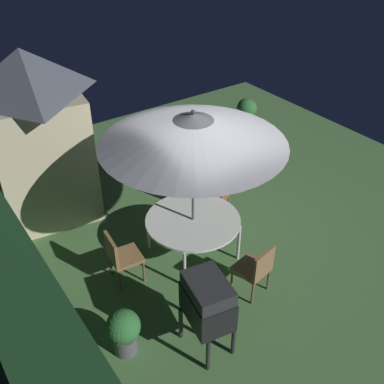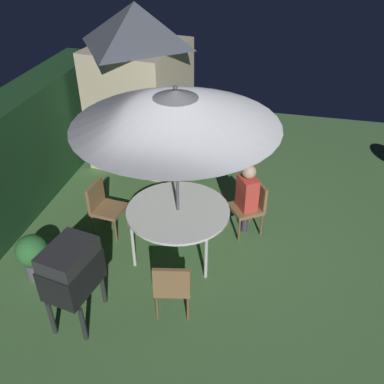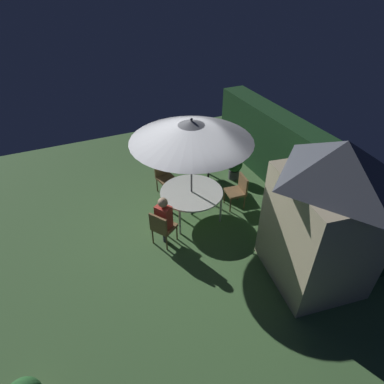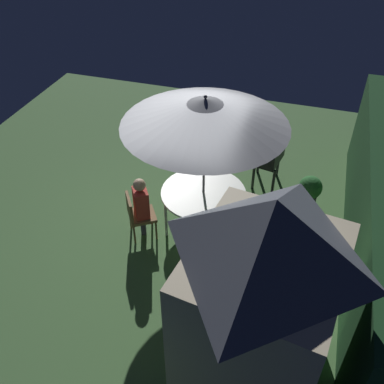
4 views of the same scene
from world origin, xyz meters
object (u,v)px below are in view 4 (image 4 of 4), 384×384
Objects in this scene: patio_umbrella at (205,112)px; person_in_red at (141,201)px; garden_shed at (261,301)px; potted_plant_by_grill at (310,191)px; patio_table at (203,194)px; chair_near_shed at (137,213)px; chair_far_side at (271,219)px; chair_toward_hedge at (209,161)px; bbq_grill at (269,148)px.

patio_umbrella is 2.20× the size of person_in_red.
garden_shed is 4.36× the size of potted_plant_by_grill.
patio_umbrella is 1.96m from person_in_red.
chair_near_shed reaches higher than patio_table.
chair_far_side reaches higher than potted_plant_by_grill.
patio_table is 1.73× the size of chair_near_shed.
potted_plant_by_grill is at bearing 120.97° from person_in_red.
patio_umbrella is 2.24m from chair_far_side.
chair_far_side is at bearing 83.85° from patio_table.
chair_far_side is 1.27× the size of potted_plant_by_grill.
person_in_red is (1.69, -2.82, 0.38)m from potted_plant_by_grill.
potted_plant_by_grill is (-1.05, 1.86, -0.29)m from patio_table.
chair_far_side is at bearing -175.79° from garden_shed.
garden_shed is at bearing -5.98° from potted_plant_by_grill.
chair_toward_hedge is at bearing -168.87° from patio_table.
bbq_grill is 2.94m from person_in_red.
bbq_grill is at bearing 106.35° from chair_toward_hedge.
chair_far_side is (0.14, 1.27, -1.84)m from patio_umbrella.
bbq_grill is at bearing 150.37° from patio_umbrella.
garden_shed is 4.45m from bbq_grill.
garden_shed is 3.44× the size of chair_toward_hedge.
garden_shed reaches higher than person_in_red.
garden_shed reaches higher than patio_umbrella.
potted_plant_by_grill is at bearing 119.51° from patio_table.
person_in_red reaches higher than patio_table.
potted_plant_by_grill is 3.31m from person_in_red.
potted_plant_by_grill is (0.56, 0.94, -0.45)m from bbq_grill.
potted_plant_by_grill is (-1.05, 1.86, -1.96)m from patio_umbrella.
patio_table is 1.29m from chair_far_side.
person_in_red is (2.26, -1.88, -0.06)m from bbq_grill.
patio_table is 1.31m from chair_toward_hedge.
person_in_red reaches higher than bbq_grill.
chair_toward_hedge is 2.13m from potted_plant_by_grill.
garden_shed reaches higher than potted_plant_by_grill.
bbq_grill is 1.33× the size of chair_far_side.
patio_table is 1.23× the size of person_in_red.
patio_umbrella is at bearing -87.61° from patio_table.
garden_shed reaches higher than chair_far_side.
person_in_red reaches higher than chair_far_side.
bbq_grill is 1.69× the size of potted_plant_by_grill.
chair_far_side is 2.30m from person_in_red.
bbq_grill is 1.33× the size of chair_toward_hedge.
bbq_grill reaches higher than chair_near_shed.
garden_shed reaches higher than bbq_grill.
person_in_red is (0.50, -2.23, 0.26)m from chair_far_side.
patio_table is at bearing -151.84° from garden_shed.
bbq_grill is 1.82m from chair_far_side.
patio_table reaches higher than potted_plant_by_grill.
patio_umbrella reaches higher than bbq_grill.
potted_plant_by_grill is (0.22, 2.11, -0.12)m from chair_toward_hedge.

